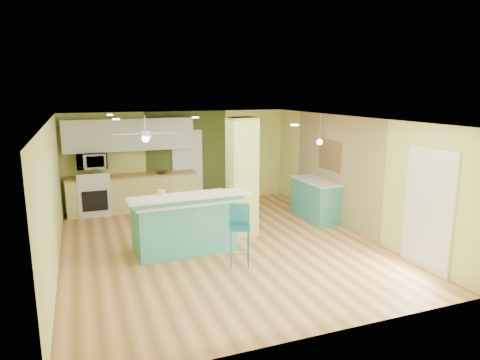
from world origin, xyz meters
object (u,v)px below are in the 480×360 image
at_px(peninsula, 184,223).
at_px(side_counter, 315,199).
at_px(bar_stool, 240,225).
at_px(canister, 161,194).
at_px(fruit_bowl, 161,172).

relative_size(peninsula, side_counter, 1.52).
height_order(bar_stool, canister, canister).
relative_size(side_counter, fruit_bowl, 5.43).
relative_size(bar_stool, canister, 7.19).
bearing_deg(peninsula, canister, 150.02).
bearing_deg(bar_stool, side_counter, 55.47).
distance_m(peninsula, canister, 0.71).
bearing_deg(bar_stool, peninsula, 146.75).
bearing_deg(fruit_bowl, peninsula, -92.82).
distance_m(side_counter, canister, 3.94).
relative_size(bar_stool, fruit_bowl, 3.98).
xyz_separation_m(peninsula, bar_stool, (0.76, -1.00, 0.17)).
distance_m(bar_stool, fruit_bowl, 4.16).
height_order(peninsula, fruit_bowl, peninsula).
xyz_separation_m(peninsula, fruit_bowl, (0.15, 3.11, 0.42)).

